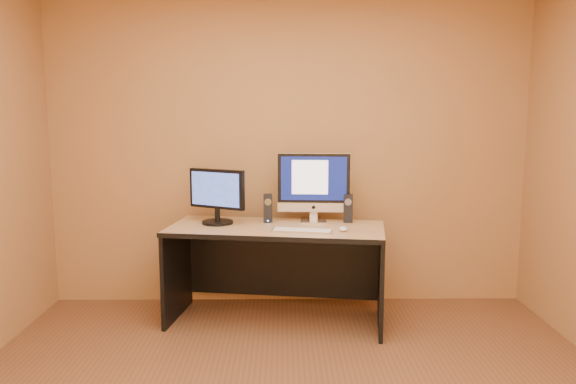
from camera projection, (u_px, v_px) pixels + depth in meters
walls at (293, 179)px, 2.73m from camera, size 4.00×4.00×2.60m
desk at (276, 274)px, 4.33m from camera, size 1.72×0.95×0.75m
imac at (314, 187)px, 4.42m from camera, size 0.59×0.25×0.56m
second_monitor at (217, 197)px, 4.36m from camera, size 0.55×0.44×0.43m
speaker_left at (268, 208)px, 4.43m from camera, size 0.07×0.08×0.22m
speaker_right at (348, 208)px, 4.43m from camera, size 0.08×0.08×0.22m
keyboard at (302, 230)px, 4.10m from camera, size 0.45×0.20×0.02m
mouse at (343, 229)px, 4.12m from camera, size 0.07×0.11×0.04m
cable_a at (322, 219)px, 4.54m from camera, size 0.03×0.22×0.01m
cable_b at (309, 218)px, 4.58m from camera, size 0.08×0.17×0.01m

